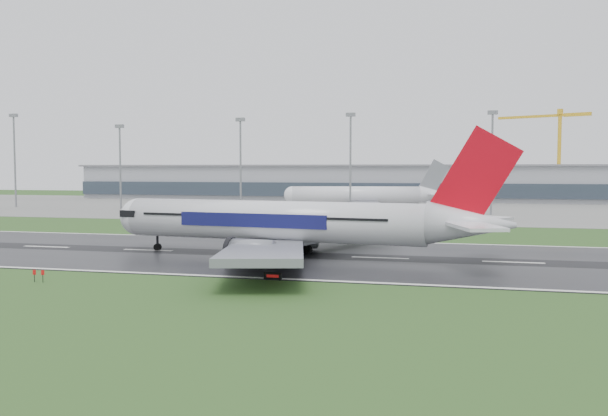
# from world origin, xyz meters

# --- Properties ---
(ground) EXTENTS (520.00, 520.00, 0.00)m
(ground) POSITION_xyz_m (0.00, 0.00, 0.00)
(ground) COLOR #234619
(ground) RESTS_ON ground
(runway) EXTENTS (400.00, 45.00, 0.10)m
(runway) POSITION_xyz_m (0.00, 0.00, 0.05)
(runway) COLOR black
(runway) RESTS_ON ground
(apron) EXTENTS (400.00, 130.00, 0.08)m
(apron) POSITION_xyz_m (0.00, 125.00, 0.04)
(apron) COLOR slate
(apron) RESTS_ON ground
(terminal) EXTENTS (240.00, 36.00, 15.00)m
(terminal) POSITION_xyz_m (0.00, 185.00, 7.50)
(terminal) COLOR gray
(terminal) RESTS_ON ground
(main_airliner) EXTENTS (71.47, 68.72, 19.24)m
(main_airliner) POSITION_xyz_m (27.40, -2.60, 9.72)
(main_airliner) COLOR silver
(main_airliner) RESTS_ON runway
(parked_airliner) EXTENTS (65.33, 62.30, 16.45)m
(parked_airliner) POSITION_xyz_m (21.10, 111.88, 8.31)
(parked_airliner) COLOR silver
(parked_airliner) RESTS_ON apron
(tower_crane) EXTENTS (38.16, 18.76, 40.62)m
(tower_crane) POSITION_xyz_m (95.98, 200.00, 20.31)
(tower_crane) COLOR gold
(tower_crane) RESTS_ON ground
(runway_sign) EXTENTS (2.27, 0.95, 1.04)m
(runway_sign) POSITION_xyz_m (29.10, -22.78, 0.52)
(runway_sign) COLOR black
(runway_sign) RESTS_ON ground
(floodmast_0) EXTENTS (0.64, 0.64, 32.74)m
(floodmast_0) POSITION_xyz_m (-104.78, 100.00, 16.37)
(floodmast_0) COLOR gray
(floodmast_0) RESTS_ON ground
(floodmast_1) EXTENTS (0.64, 0.64, 28.17)m
(floodmast_1) POSITION_xyz_m (-62.31, 100.00, 14.09)
(floodmast_1) COLOR gray
(floodmast_1) RESTS_ON ground
(floodmast_2) EXTENTS (0.64, 0.64, 29.67)m
(floodmast_2) POSITION_xyz_m (-18.07, 100.00, 14.84)
(floodmast_2) COLOR gray
(floodmast_2) RESTS_ON ground
(floodmast_3) EXTENTS (0.64, 0.64, 30.56)m
(floodmast_3) POSITION_xyz_m (18.81, 100.00, 15.28)
(floodmast_3) COLOR gray
(floodmast_3) RESTS_ON ground
(floodmast_4) EXTENTS (0.64, 0.64, 30.34)m
(floodmast_4) POSITION_xyz_m (62.00, 100.00, 15.17)
(floodmast_4) COLOR gray
(floodmast_4) RESTS_ON ground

